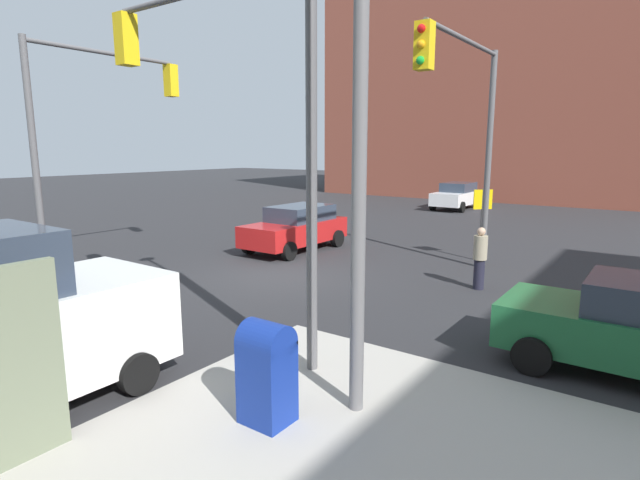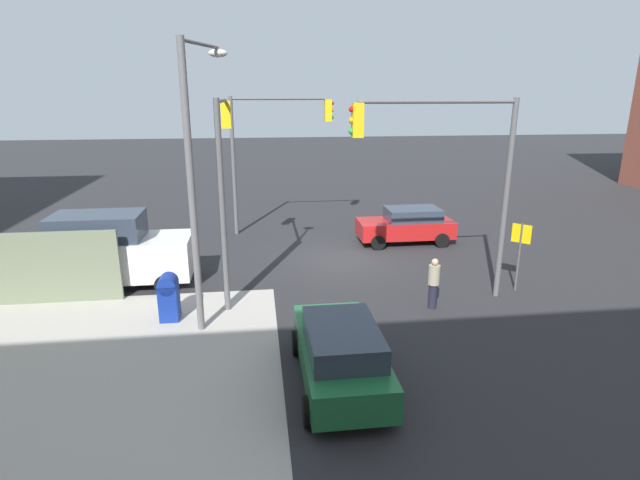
% 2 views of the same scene
% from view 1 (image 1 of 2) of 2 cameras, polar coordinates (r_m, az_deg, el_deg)
% --- Properties ---
extents(ground_plane, '(120.00, 120.00, 0.00)m').
position_cam_1_polar(ground_plane, '(14.73, -4.60, -4.10)').
color(ground_plane, '#28282B').
extents(building_brick_west, '(16.00, 28.00, 16.68)m').
position_cam_1_polar(building_brick_west, '(44.38, 22.61, 15.66)').
color(building_brick_west, brown).
rests_on(building_brick_west, ground).
extents(traffic_signal_nw_corner, '(5.28, 0.36, 6.50)m').
position_cam_1_polar(traffic_signal_nw_corner, '(14.22, 16.54, 13.77)').
color(traffic_signal_nw_corner, '#59595B').
rests_on(traffic_signal_nw_corner, ground).
extents(traffic_signal_se_corner, '(4.86, 0.36, 6.50)m').
position_cam_1_polar(traffic_signal_se_corner, '(16.02, -24.15, 12.78)').
color(traffic_signal_se_corner, '#59595B').
rests_on(traffic_signal_se_corner, ground).
extents(traffic_signal_ne_corner, '(0.36, 5.02, 6.50)m').
position_cam_1_polar(traffic_signal_ne_corner, '(9.24, -10.86, 15.95)').
color(traffic_signal_ne_corner, '#59595B').
rests_on(traffic_signal_ne_corner, ground).
extents(street_lamp_corner, '(1.13, 2.56, 8.00)m').
position_cam_1_polar(street_lamp_corner, '(6.99, 2.59, 18.78)').
color(street_lamp_corner, slate).
rests_on(street_lamp_corner, ground).
extents(warning_sign_two_way, '(0.48, 0.48, 2.40)m').
position_cam_1_polar(warning_sign_two_way, '(17.19, 18.05, 3.07)').
color(warning_sign_two_way, '#4C4C4C').
rests_on(warning_sign_two_way, ground).
extents(mailbox_blue, '(0.56, 0.64, 1.43)m').
position_cam_1_polar(mailbox_blue, '(6.95, -6.10, -14.48)').
color(mailbox_blue, navy).
rests_on(mailbox_blue, ground).
extents(sedan_white, '(4.16, 2.02, 1.62)m').
position_cam_1_polar(sedan_white, '(31.92, 15.35, 4.93)').
color(sedan_white, white).
rests_on(sedan_white, ground).
extents(hatchback_red, '(4.28, 2.02, 1.62)m').
position_cam_1_polar(hatchback_red, '(18.29, -2.73, 1.47)').
color(hatchback_red, '#B21919').
rests_on(hatchback_red, ground).
extents(pedestrian_crossing, '(0.36, 0.36, 1.66)m').
position_cam_1_polar(pedestrian_crossing, '(13.79, 17.81, -1.91)').
color(pedestrian_crossing, '#9E937A').
rests_on(pedestrian_crossing, ground).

